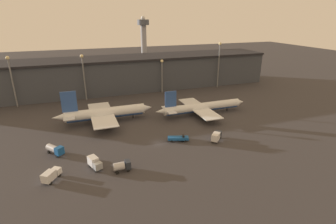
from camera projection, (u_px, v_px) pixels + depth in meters
name	position (u px, v px, depth m)	size (l,w,h in m)	color
ground	(158.00, 143.00, 95.77)	(600.00, 600.00, 0.00)	#383538
terminal_building	(120.00, 74.00, 160.02)	(189.33, 27.00, 20.02)	#3D424C
airplane_0	(105.00, 113.00, 113.35)	(42.75, 31.58, 15.04)	white
airplane_1	(202.00, 107.00, 122.41)	(45.77, 30.47, 12.60)	white
service_vehicle_0	(216.00, 136.00, 96.94)	(6.31, 6.39, 3.20)	#282D38
service_vehicle_1	(94.00, 162.00, 79.43)	(4.21, 6.09, 3.45)	#9EA3A8
service_vehicle_2	(122.00, 166.00, 77.88)	(5.07, 2.65, 3.16)	#282D38
service_vehicle_3	(178.00, 138.00, 96.63)	(7.98, 4.55, 2.54)	#195199
service_vehicle_4	(55.00, 149.00, 87.37)	(6.10, 6.98, 3.29)	#195199
service_vehicle_5	(51.00, 175.00, 73.47)	(5.42, 6.36, 3.16)	white
lamp_post_0	(11.00, 75.00, 127.69)	(1.80, 1.80, 25.58)	slate
lamp_post_1	(83.00, 72.00, 138.54)	(1.80, 1.80, 24.69)	slate
lamp_post_2	(162.00, 71.00, 153.36)	(1.80, 1.80, 19.68)	slate
lamp_post_3	(219.00, 60.00, 163.59)	(1.80, 1.80, 28.21)	slate
control_tower	(144.00, 40.00, 206.75)	(9.00, 9.00, 43.26)	#99999E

